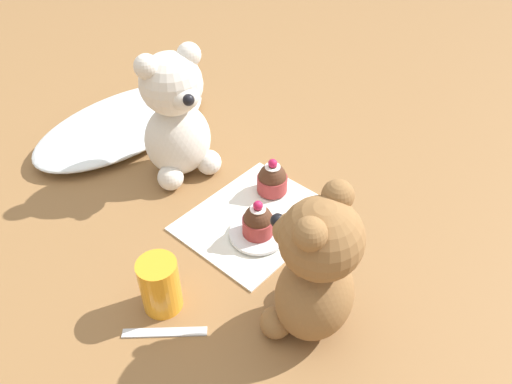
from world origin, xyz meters
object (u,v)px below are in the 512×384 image
at_px(cupcake_near_cream_bear, 272,179).
at_px(juice_glass, 160,285).
at_px(teaspoon, 165,332).
at_px(cupcake_near_tan_bear, 258,221).
at_px(teddy_bear_cream, 176,118).
at_px(teddy_bear_tan, 315,271).
at_px(saucer_plate, 258,233).

xyz_separation_m(cupcake_near_cream_bear, juice_glass, (-0.26, -0.04, 0.01)).
height_order(juice_glass, teaspoon, juice_glass).
distance_m(cupcake_near_cream_bear, juice_glass, 0.26).
bearing_deg(juice_glass, cupcake_near_tan_bear, -4.04).
bearing_deg(cupcake_near_tan_bear, juice_glass, 175.96).
height_order(teddy_bear_cream, juice_glass, teddy_bear_cream).
height_order(teddy_bear_tan, cupcake_near_cream_bear, teddy_bear_tan).
distance_m(teddy_bear_cream, saucer_plate, 0.22).
xyz_separation_m(teddy_bear_cream, teaspoon, (-0.23, -0.22, -0.10)).
distance_m(cupcake_near_tan_bear, teaspoon, 0.20).
relative_size(cupcake_near_cream_bear, teaspoon, 0.59).
relative_size(teddy_bear_tan, cupcake_near_tan_bear, 3.46).
bearing_deg(cupcake_near_tan_bear, saucer_plate, 45.00).
distance_m(teddy_bear_cream, cupcake_near_tan_bear, 0.22).
relative_size(teddy_bear_cream, juice_glass, 2.82).
xyz_separation_m(teddy_bear_cream, cupcake_near_tan_bear, (-0.03, -0.20, -0.07)).
bearing_deg(teddy_bear_cream, saucer_plate, -84.98).
bearing_deg(cupcake_near_cream_bear, juice_glass, -171.76).
xyz_separation_m(teddy_bear_cream, saucer_plate, (-0.03, -0.20, -0.10)).
bearing_deg(juice_glass, saucer_plate, -4.04).
distance_m(teddy_bear_tan, teaspoon, 0.20).
bearing_deg(cupcake_near_cream_bear, cupcake_near_tan_bear, -151.17).
bearing_deg(cupcake_near_tan_bear, teaspoon, -173.57).
height_order(teddy_bear_tan, saucer_plate, teddy_bear_tan).
bearing_deg(teaspoon, teddy_bear_cream, -89.36).
bearing_deg(teaspoon, saucer_plate, -127.22).
bearing_deg(cupcake_near_cream_bear, teddy_bear_tan, -128.92).
xyz_separation_m(teddy_bear_cream, juice_glass, (-0.20, -0.19, -0.07)).
bearing_deg(saucer_plate, cupcake_near_tan_bear, -135.00).
bearing_deg(teddy_bear_cream, cupcake_near_tan_bear, -84.98).
xyz_separation_m(saucer_plate, juice_glass, (-0.17, 0.01, 0.03)).
bearing_deg(saucer_plate, teddy_bear_cream, 80.85).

